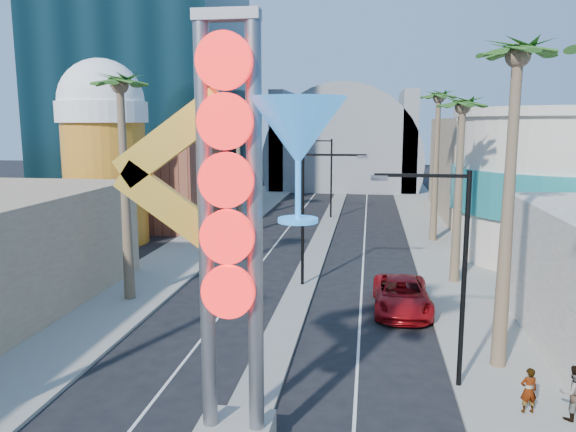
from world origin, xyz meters
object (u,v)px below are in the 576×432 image
(neon_sign, at_px, (259,208))
(pedestrian_a, at_px, (529,390))
(red_pickup, at_px, (402,295))
(pedestrian_b, at_px, (573,393))

(neon_sign, relative_size, pedestrian_a, 8.08)
(red_pickup, distance_m, pedestrian_b, 11.45)
(red_pickup, height_order, pedestrian_a, pedestrian_a)
(neon_sign, bearing_deg, pedestrian_b, 17.73)
(neon_sign, relative_size, red_pickup, 2.06)
(neon_sign, relative_size, pedestrian_b, 6.84)
(neon_sign, xyz_separation_m, pedestrian_a, (8.33, 3.33, -6.38))
(neon_sign, height_order, red_pickup, neon_sign)
(red_pickup, xyz_separation_m, pedestrian_b, (4.86, -10.36, 0.22))
(neon_sign, bearing_deg, pedestrian_a, 21.79)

